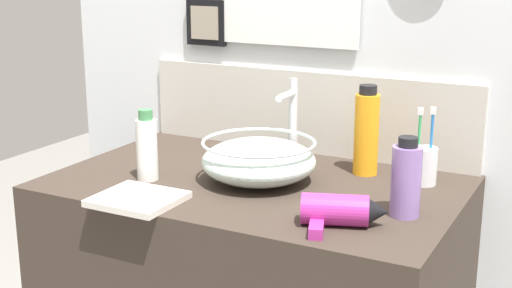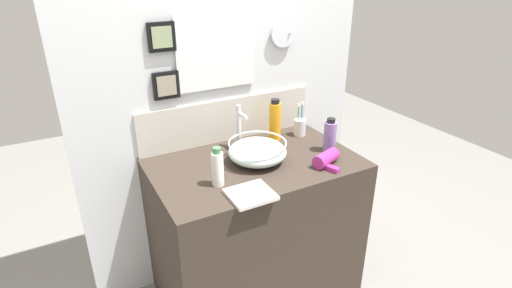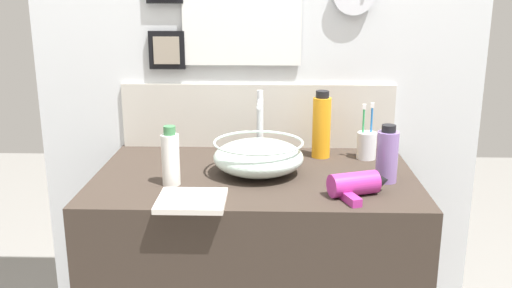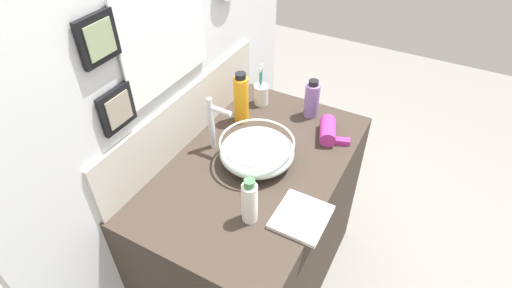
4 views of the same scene
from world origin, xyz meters
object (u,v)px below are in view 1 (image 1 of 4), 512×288
object	(u,v)px
hair_drier	(341,211)
lotion_bottle	(406,179)
faucet	(292,116)
soap_dispenser	(147,147)
toothbrush_cup	(424,165)
glass_bowl_sink	(258,161)
spray_bottle	(366,132)
hand_towel	(138,199)

from	to	relation	value
hair_drier	lotion_bottle	distance (m)	0.17
faucet	lotion_bottle	size ratio (longest dim) A/B	1.31
faucet	hair_drier	distance (m)	0.50
soap_dispenser	lotion_bottle	size ratio (longest dim) A/B	1.02
hair_drier	toothbrush_cup	size ratio (longest dim) A/B	0.99
glass_bowl_sink	toothbrush_cup	size ratio (longest dim) A/B	1.47
glass_bowl_sink	soap_dispenser	world-z (taller)	soap_dispenser
glass_bowl_sink	soap_dispenser	size ratio (longest dim) A/B	1.58
lotion_bottle	spray_bottle	bearing A→B (deg)	125.17
glass_bowl_sink	hair_drier	xyz separation A→B (m)	(0.30, -0.19, -0.02)
glass_bowl_sink	lotion_bottle	distance (m)	0.41
faucet	spray_bottle	bearing A→B (deg)	-0.27
soap_dispenser	lotion_bottle	distance (m)	0.67
glass_bowl_sink	faucet	world-z (taller)	faucet
spray_bottle	faucet	bearing A→B (deg)	179.73
hair_drier	glass_bowl_sink	bearing A→B (deg)	148.09
lotion_bottle	hand_towel	size ratio (longest dim) A/B	0.95
toothbrush_cup	hand_towel	bearing A→B (deg)	-141.08
hair_drier	hand_towel	world-z (taller)	hair_drier
lotion_bottle	faucet	bearing A→B (deg)	146.94
spray_bottle	glass_bowl_sink	bearing A→B (deg)	-137.57
soap_dispenser	hand_towel	distance (m)	0.19
soap_dispenser	spray_bottle	size ratio (longest dim) A/B	0.78
soap_dispenser	spray_bottle	bearing A→B (deg)	32.70
spray_bottle	lotion_bottle	bearing A→B (deg)	-54.83
hair_drier	spray_bottle	distance (m)	0.40
faucet	hand_towel	bearing A→B (deg)	-111.19
toothbrush_cup	soap_dispenser	size ratio (longest dim) A/B	1.08
faucet	hair_drier	xyz separation A→B (m)	(0.30, -0.39, -0.10)
glass_bowl_sink	spray_bottle	xyz separation A→B (m)	(0.22, 0.20, 0.06)
soap_dispenser	glass_bowl_sink	bearing A→B (deg)	22.70
hair_drier	lotion_bottle	world-z (taller)	lotion_bottle
glass_bowl_sink	hair_drier	size ratio (longest dim) A/B	1.49
faucet	lotion_bottle	world-z (taller)	faucet
toothbrush_cup	spray_bottle	bearing A→B (deg)	174.62
lotion_bottle	hand_towel	xyz separation A→B (m)	(-0.58, -0.21, -0.08)
hair_drier	lotion_bottle	xyz separation A→B (m)	(0.10, 0.12, 0.05)
toothbrush_cup	spray_bottle	world-z (taller)	spray_bottle
faucet	hand_towel	world-z (taller)	faucet
glass_bowl_sink	hand_towel	xyz separation A→B (m)	(-0.18, -0.27, -0.05)
hand_towel	faucet	bearing A→B (deg)	68.81
faucet	spray_bottle	xyz separation A→B (m)	(0.22, -0.00, -0.02)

